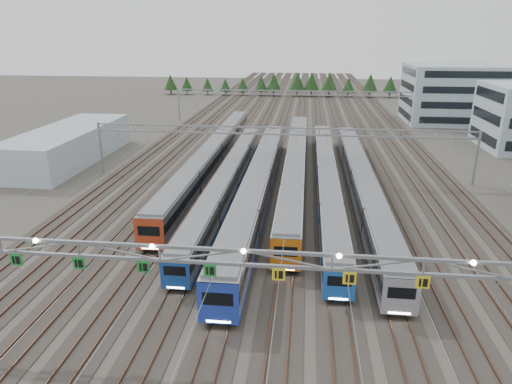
# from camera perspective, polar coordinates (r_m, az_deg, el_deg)

# --- Properties ---
(ground) EXTENTS (400.00, 400.00, 0.00)m
(ground) POSITION_cam_1_polar(r_m,az_deg,el_deg) (33.64, -1.38, -19.30)
(ground) COLOR #47423A
(ground) RESTS_ON ground
(track_bed) EXTENTS (54.00, 260.00, 5.42)m
(track_bed) POSITION_cam_1_polar(r_m,az_deg,el_deg) (127.57, 4.71, 10.49)
(track_bed) COLOR #2D2823
(track_bed) RESTS_ON ground
(train_a) EXTENTS (3.02, 62.90, 3.94)m
(train_a) POSITION_cam_1_polar(r_m,az_deg,el_deg) (74.61, -5.40, 4.68)
(train_a) COLOR black
(train_a) RESTS_ON ground
(train_b) EXTENTS (2.58, 53.70, 3.35)m
(train_b) POSITION_cam_1_polar(r_m,az_deg,el_deg) (63.15, -3.44, 1.73)
(train_b) COLOR black
(train_b) RESTS_ON ground
(train_c) EXTENTS (3.11, 57.55, 4.06)m
(train_c) POSITION_cam_1_polar(r_m,az_deg,el_deg) (60.08, 0.39, 1.19)
(train_c) COLOR black
(train_c) RESTS_ON ground
(train_d) EXTENTS (2.88, 61.31, 3.75)m
(train_d) POSITION_cam_1_polar(r_m,az_deg,el_deg) (69.79, 4.96, 3.58)
(train_d) COLOR black
(train_d) RESTS_ON ground
(train_e) EXTENTS (2.63, 57.89, 3.42)m
(train_e) POSITION_cam_1_polar(r_m,az_deg,el_deg) (64.13, 8.83, 1.83)
(train_e) COLOR black
(train_e) RESTS_ON ground
(train_f) EXTENTS (2.84, 56.84, 3.70)m
(train_f) POSITION_cam_1_polar(r_m,az_deg,el_deg) (62.51, 13.02, 1.23)
(train_f) COLOR black
(train_f) RESTS_ON ground
(gantry_near) EXTENTS (56.36, 0.61, 8.08)m
(gantry_near) POSITION_cam_1_polar(r_m,az_deg,el_deg) (29.64, -1.62, -8.68)
(gantry_near) COLOR gray
(gantry_near) RESTS_ON ground
(gantry_mid) EXTENTS (56.36, 0.36, 8.00)m
(gantry_mid) POSITION_cam_1_polar(r_m,az_deg,el_deg) (67.72, 3.12, 6.85)
(gantry_mid) COLOR gray
(gantry_mid) RESTS_ON ground
(gantry_far) EXTENTS (56.36, 0.36, 8.00)m
(gantry_far) POSITION_cam_1_polar(r_m,az_deg,el_deg) (112.04, 4.52, 11.80)
(gantry_far) COLOR gray
(gantry_far) RESTS_ON ground
(depot_bldg_north) EXTENTS (22.00, 18.00, 13.66)m
(depot_bldg_north) POSITION_cam_1_polar(r_m,az_deg,el_deg) (123.40, 23.39, 11.21)
(depot_bldg_north) COLOR #A1B5C0
(depot_bldg_north) RESTS_ON ground
(west_shed) EXTENTS (10.00, 30.00, 5.56)m
(west_shed) POSITION_cam_1_polar(r_m,az_deg,el_deg) (84.87, -22.40, 5.49)
(west_shed) COLOR #A1B5C0
(west_shed) RESTS_ON ground
(treeline) EXTENTS (93.80, 5.60, 7.02)m
(treeline) POSITION_cam_1_polar(r_m,az_deg,el_deg) (162.00, 4.84, 13.34)
(treeline) COLOR #332114
(treeline) RESTS_ON ground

